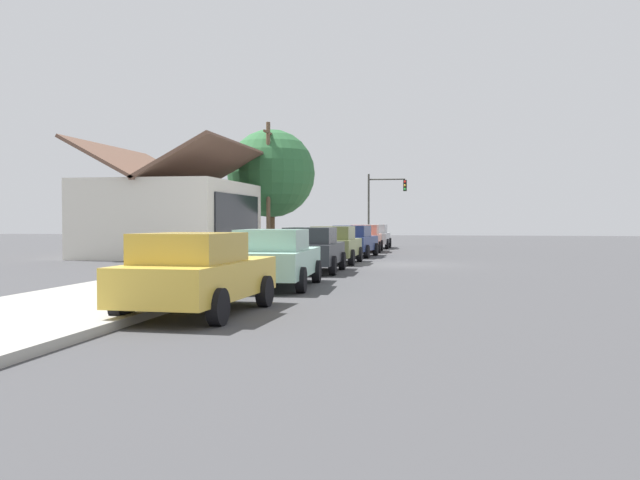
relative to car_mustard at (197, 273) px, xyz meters
The scene contains 14 objects.
ground_plane 16.68m from the car_mustard, ahead, with size 120.00×120.00×0.00m, color #424244.
sidewalk_curb 16.65m from the car_mustard, ahead, with size 60.00×4.20×0.16m, color #A3A099.
car_mustard is the anchor object (origin of this frame).
car_seafoam 5.66m from the car_mustard, ahead, with size 4.95×2.28×1.59m.
car_charcoal 11.30m from the car_mustard, ahead, with size 4.55×2.14×1.59m.
car_olive 16.56m from the car_mustard, ahead, with size 4.39×2.02×1.59m.
car_navy 22.16m from the car_mustard, ahead, with size 4.53×2.21×1.59m.
car_coral 27.95m from the car_mustard, ahead, with size 4.49×2.07×1.59m.
car_silver 33.43m from the car_mustard, ahead, with size 4.37×2.02×1.59m.
storefront_building 23.02m from the car_mustard, 23.38° to the left, with size 9.63×7.29×5.79m.
shade_tree 29.03m from the car_mustard, 11.40° to the left, with size 5.31×5.31×7.35m.
traffic_light_main 37.24m from the car_mustard, ahead, with size 0.37×2.79×5.20m.
utility_pole_wooden 26.89m from the car_mustard, 11.54° to the left, with size 1.80×0.24×7.50m.
fire_hydrant_red 2.90m from the car_mustard, 27.78° to the left, with size 0.22×0.22×0.71m.
Camera 1 is at (-29.21, -1.87, 1.82)m, focal length 39.13 mm.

